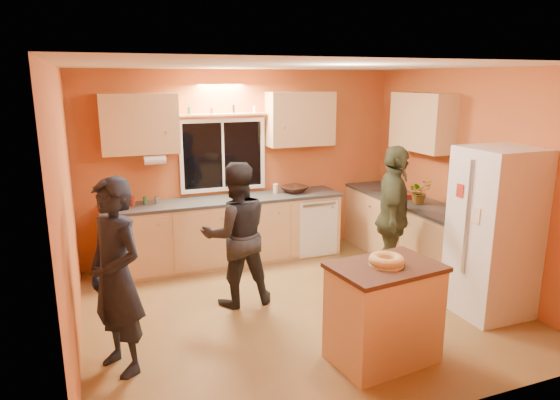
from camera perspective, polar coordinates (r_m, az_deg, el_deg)
name	(u,v)px	position (r m, az deg, el deg)	size (l,w,h in m)	color
ground	(299,308)	(5.66, 2.15, -12.27)	(4.50, 4.50, 0.00)	brown
room_shell	(295,158)	(5.58, 1.75, 4.84)	(4.54, 4.04, 2.61)	#BA6D2F
back_counter	(252,228)	(6.98, -3.25, -3.18)	(4.23, 0.62, 0.90)	tan
right_counter	(420,237)	(6.83, 15.71, -4.09)	(0.62, 1.84, 0.90)	tan
refrigerator	(494,233)	(5.73, 23.28, -3.43)	(0.72, 0.70, 1.80)	silver
island	(384,312)	(4.62, 11.76, -12.46)	(1.01, 0.74, 0.91)	tan
bundt_pastry	(386,260)	(4.43, 12.06, -6.74)	(0.31, 0.31, 0.09)	tan
person_left	(116,277)	(4.46, -18.22, -8.36)	(0.62, 0.41, 1.71)	black
person_center	(236,234)	(5.52, -5.01, -3.94)	(0.79, 0.61, 1.62)	black
person_right	(393,218)	(6.06, 12.77, -2.07)	(1.02, 0.42, 1.73)	#383B25
mixing_bowl	(294,189)	(7.10, 1.63, 1.25)	(0.37, 0.37, 0.09)	black
utensil_crock	(236,192)	(6.78, -5.02, 0.95)	(0.14, 0.14, 0.17)	beige
potted_plant	(419,192)	(6.68, 15.65, 0.94)	(0.29, 0.25, 0.32)	gray
red_box	(407,196)	(6.92, 14.34, 0.41)	(0.16, 0.12, 0.07)	#A22718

